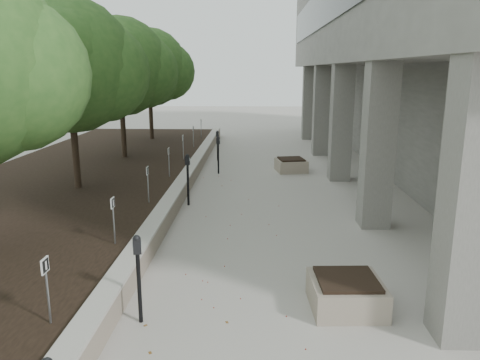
# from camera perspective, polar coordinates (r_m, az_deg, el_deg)

# --- Properties ---
(retaining_wall) EXTENTS (0.39, 26.00, 0.50)m
(retaining_wall) POSITION_cam_1_polar(r_m,az_deg,el_deg) (14.78, -6.98, -0.60)
(retaining_wall) COLOR tan
(retaining_wall) RESTS_ON ground
(planting_bed) EXTENTS (7.00, 26.00, 0.40)m
(planting_bed) POSITION_cam_1_polar(r_m,az_deg,el_deg) (15.78, -20.27, -0.64)
(planting_bed) COLOR black
(planting_bed) RESTS_ON ground
(crabapple_tree_3) EXTENTS (4.60, 4.00, 5.44)m
(crabapple_tree_3) POSITION_cam_1_polar(r_m,az_deg,el_deg) (14.19, -20.09, 9.86)
(crabapple_tree_3) COLOR #2D5821
(crabapple_tree_3) RESTS_ON planting_bed
(crabapple_tree_4) EXTENTS (4.60, 4.00, 5.44)m
(crabapple_tree_4) POSITION_cam_1_polar(r_m,az_deg,el_deg) (18.92, -14.44, 10.92)
(crabapple_tree_4) COLOR #2D5821
(crabapple_tree_4) RESTS_ON planting_bed
(crabapple_tree_5) EXTENTS (4.60, 4.00, 5.44)m
(crabapple_tree_5) POSITION_cam_1_polar(r_m,az_deg,el_deg) (23.76, -11.05, 11.50)
(crabapple_tree_5) COLOR #2D5821
(crabapple_tree_5) RESTS_ON planting_bed
(parking_sign_2) EXTENTS (0.04, 0.22, 0.96)m
(parking_sign_2) POSITION_cam_1_polar(r_m,az_deg,el_deg) (6.96, -22.57, -12.48)
(parking_sign_2) COLOR black
(parking_sign_2) RESTS_ON planting_bed
(parking_sign_3) EXTENTS (0.04, 0.22, 0.96)m
(parking_sign_3) POSITION_cam_1_polar(r_m,az_deg,el_deg) (9.56, -15.25, -4.87)
(parking_sign_3) COLOR black
(parking_sign_3) RESTS_ON planting_bed
(parking_sign_4) EXTENTS (0.04, 0.22, 0.96)m
(parking_sign_4) POSITION_cam_1_polar(r_m,az_deg,el_deg) (12.35, -11.23, -0.55)
(parking_sign_4) COLOR black
(parking_sign_4) RESTS_ON planting_bed
(parking_sign_5) EXTENTS (0.04, 0.22, 0.96)m
(parking_sign_5) POSITION_cam_1_polar(r_m,az_deg,el_deg) (15.21, -8.71, 2.17)
(parking_sign_5) COLOR black
(parking_sign_5) RESTS_ON planting_bed
(parking_sign_6) EXTENTS (0.04, 0.22, 0.96)m
(parking_sign_6) POSITION_cam_1_polar(r_m,az_deg,el_deg) (18.12, -6.99, 4.01)
(parking_sign_6) COLOR black
(parking_sign_6) RESTS_ON planting_bed
(parking_sign_7) EXTENTS (0.04, 0.22, 0.96)m
(parking_sign_7) POSITION_cam_1_polar(r_m,az_deg,el_deg) (21.06, -5.75, 5.34)
(parking_sign_7) COLOR black
(parking_sign_7) RESTS_ON planting_bed
(parking_sign_8) EXTENTS (0.04, 0.22, 0.96)m
(parking_sign_8) POSITION_cam_1_polar(r_m,az_deg,el_deg) (24.01, -4.80, 6.35)
(parking_sign_8) COLOR black
(parking_sign_8) RESTS_ON planting_bed
(parking_meter_2) EXTENTS (0.16, 0.13, 1.42)m
(parking_meter_2) POSITION_cam_1_polar(r_m,az_deg,el_deg) (7.33, -12.33, -11.83)
(parking_meter_2) COLOR black
(parking_meter_2) RESTS_ON ground
(parking_meter_3) EXTENTS (0.16, 0.13, 1.50)m
(parking_meter_3) POSITION_cam_1_polar(r_m,az_deg,el_deg) (13.27, -6.42, 0.02)
(parking_meter_3) COLOR black
(parking_meter_3) RESTS_ON ground
(parking_meter_4) EXTENTS (0.16, 0.13, 1.42)m
(parking_meter_4) POSITION_cam_1_polar(r_m,az_deg,el_deg) (17.30, -2.69, 3.09)
(parking_meter_4) COLOR black
(parking_meter_4) RESTS_ON ground
(parking_meter_5) EXTENTS (0.15, 0.13, 1.29)m
(parking_meter_5) POSITION_cam_1_polar(r_m,az_deg,el_deg) (19.87, -2.78, 4.25)
(parking_meter_5) COLOR black
(parking_meter_5) RESTS_ON ground
(planter_front) EXTENTS (1.19, 1.19, 0.53)m
(planter_front) POSITION_cam_1_polar(r_m,az_deg,el_deg) (7.95, 12.91, -13.35)
(planter_front) COLOR tan
(planter_front) RESTS_ON ground
(planter_back) EXTENTS (1.26, 1.26, 0.51)m
(planter_back) POSITION_cam_1_polar(r_m,az_deg,el_deg) (17.88, 6.29, 1.87)
(planter_back) COLOR tan
(planter_back) RESTS_ON ground
(berry_scatter) EXTENTS (3.30, 14.10, 0.02)m
(berry_scatter) POSITION_cam_1_polar(r_m,az_deg,el_deg) (10.86, -1.10, -7.01)
(berry_scatter) COLOR maroon
(berry_scatter) RESTS_ON ground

